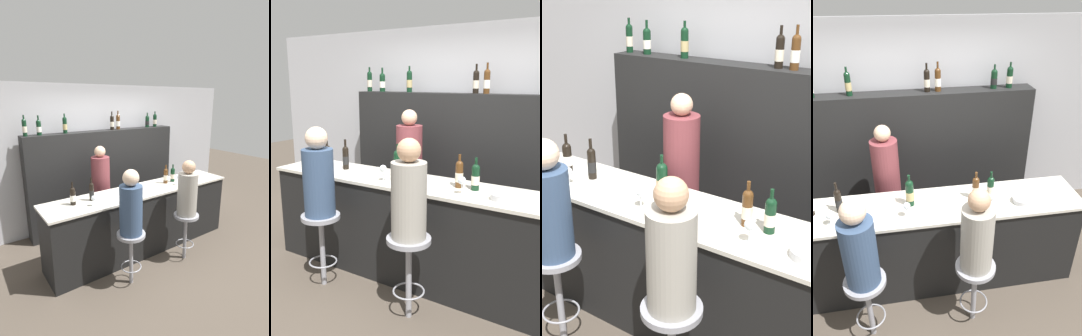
# 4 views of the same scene
# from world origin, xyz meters

# --- Properties ---
(wall_back) EXTENTS (6.40, 0.05, 2.60)m
(wall_back) POSITION_xyz_m (0.00, 1.70, 1.30)
(wall_back) COLOR #B2B2B7
(wall_back) RESTS_ON ground_plane
(bar_counter) EXTENTS (3.12, 0.62, 1.00)m
(bar_counter) POSITION_xyz_m (0.00, 0.29, 0.50)
(bar_counter) COLOR black
(bar_counter) RESTS_ON ground_plane
(back_bar_cabinet) EXTENTS (2.92, 0.28, 1.79)m
(back_bar_cabinet) POSITION_xyz_m (0.00, 1.47, 0.90)
(back_bar_cabinet) COLOR black
(back_bar_cabinet) RESTS_ON ground_plane
(wine_bottle_counter_0) EXTENTS (0.07, 0.07, 0.31)m
(wine_bottle_counter_0) POSITION_xyz_m (-1.12, 0.33, 1.12)
(wine_bottle_counter_0) COLOR black
(wine_bottle_counter_0) RESTS_ON bar_counter
(wine_bottle_counter_1) EXTENTS (0.07, 0.07, 0.33)m
(wine_bottle_counter_1) POSITION_xyz_m (-0.85, 0.33, 1.13)
(wine_bottle_counter_1) COLOR black
(wine_bottle_counter_1) RESTS_ON bar_counter
(wine_bottle_counter_2) EXTENTS (0.08, 0.08, 0.34)m
(wine_bottle_counter_2) POSITION_xyz_m (-0.18, 0.33, 1.14)
(wine_bottle_counter_2) COLOR black
(wine_bottle_counter_2) RESTS_ON bar_counter
(wine_bottle_counter_3) EXTENTS (0.07, 0.07, 0.30)m
(wine_bottle_counter_3) POSITION_xyz_m (0.48, 0.33, 1.13)
(wine_bottle_counter_3) COLOR #4C2D14
(wine_bottle_counter_3) RESTS_ON bar_counter
(wine_bottle_counter_4) EXTENTS (0.07, 0.07, 0.29)m
(wine_bottle_counter_4) POSITION_xyz_m (0.64, 0.33, 1.12)
(wine_bottle_counter_4) COLOR black
(wine_bottle_counter_4) RESTS_ON bar_counter
(wine_bottle_backbar_0) EXTENTS (0.07, 0.07, 0.32)m
(wine_bottle_backbar_0) POSITION_xyz_m (-1.38, 1.47, 1.93)
(wine_bottle_backbar_0) COLOR black
(wine_bottle_backbar_0) RESTS_ON back_bar_cabinet
(wine_bottle_backbar_1) EXTENTS (0.08, 0.08, 0.31)m
(wine_bottle_backbar_1) POSITION_xyz_m (-1.17, 1.47, 1.91)
(wine_bottle_backbar_1) COLOR black
(wine_bottle_backbar_1) RESTS_ON back_bar_cabinet
(wine_bottle_backbar_2) EXTENTS (0.07, 0.07, 0.32)m
(wine_bottle_backbar_2) POSITION_xyz_m (-0.75, 1.47, 1.93)
(wine_bottle_backbar_2) COLOR black
(wine_bottle_backbar_2) RESTS_ON back_bar_cabinet
(wine_bottle_backbar_3) EXTENTS (0.07, 0.07, 0.33)m
(wine_bottle_backbar_3) POSITION_xyz_m (0.15, 1.47, 1.93)
(wine_bottle_backbar_3) COLOR black
(wine_bottle_backbar_3) RESTS_ON back_bar_cabinet
(wine_bottle_backbar_4) EXTENTS (0.07, 0.07, 0.34)m
(wine_bottle_backbar_4) POSITION_xyz_m (0.28, 1.47, 1.93)
(wine_bottle_backbar_4) COLOR #4C2D14
(wine_bottle_backbar_4) RESTS_ON back_bar_cabinet
(wine_glass_0) EXTENTS (0.07, 0.07, 0.14)m
(wine_glass_0) POSITION_xyz_m (-0.91, 0.15, 1.10)
(wine_glass_0) COLOR silver
(wine_glass_0) RESTS_ON bar_counter
(wine_glass_1) EXTENTS (0.07, 0.07, 0.16)m
(wine_glass_1) POSITION_xyz_m (-0.22, 0.15, 1.12)
(wine_glass_1) COLOR silver
(wine_glass_1) RESTS_ON bar_counter
(wine_glass_2) EXTENTS (0.07, 0.07, 0.16)m
(wine_glass_2) POSITION_xyz_m (0.59, 0.15, 1.12)
(wine_glass_2) COLOR silver
(wine_glass_2) RESTS_ON bar_counter
(metal_bowl) EXTENTS (0.19, 0.19, 0.05)m
(metal_bowl) POSITION_xyz_m (0.93, 0.19, 1.03)
(metal_bowl) COLOR #B7B7BC
(metal_bowl) RESTS_ON bar_counter
(tasting_menu) EXTENTS (0.21, 0.30, 0.00)m
(tasting_menu) POSITION_xyz_m (-0.46, 0.14, 1.00)
(tasting_menu) COLOR white
(tasting_menu) RESTS_ON bar_counter
(bar_stool_left) EXTENTS (0.36, 0.36, 0.72)m
(bar_stool_left) POSITION_xyz_m (-0.63, -0.30, 0.56)
(bar_stool_left) COLOR gray
(bar_stool_left) RESTS_ON ground_plane
(guest_seated_left) EXTENTS (0.28, 0.28, 0.83)m
(guest_seated_left) POSITION_xyz_m (-0.63, -0.30, 1.09)
(guest_seated_left) COLOR #334766
(guest_seated_left) RESTS_ON bar_stool_left
(bar_stool_right) EXTENTS (0.36, 0.36, 0.72)m
(bar_stool_right) POSITION_xyz_m (0.34, -0.30, 0.56)
(bar_stool_right) COLOR gray
(bar_stool_right) RESTS_ON ground_plane
(guest_seated_right) EXTENTS (0.28, 0.28, 0.81)m
(guest_seated_right) POSITION_xyz_m (0.34, -0.30, 1.07)
(guest_seated_right) COLOR gray
(guest_seated_right) RESTS_ON bar_stool_right
(bartender) EXTENTS (0.30, 0.30, 1.62)m
(bartender) POSITION_xyz_m (-0.40, 0.92, 0.76)
(bartender) COLOR brown
(bartender) RESTS_ON ground_plane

